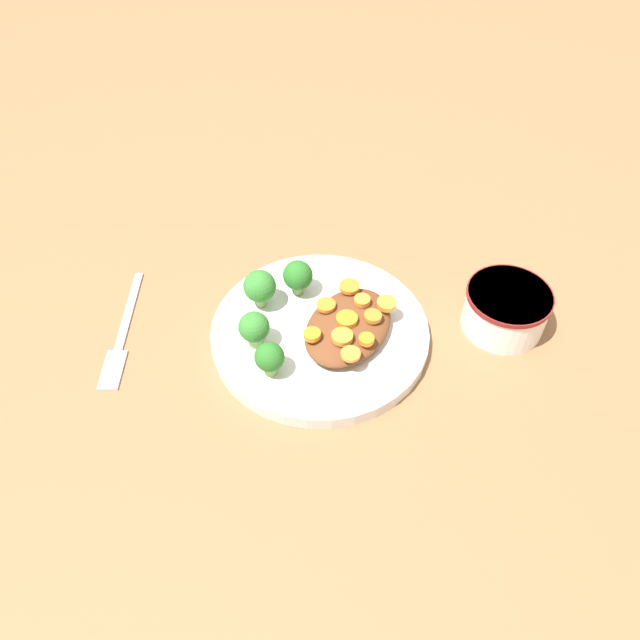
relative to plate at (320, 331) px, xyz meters
name	(u,v)px	position (x,y,z in m)	size (l,w,h in m)	color
ground_plane	(320,337)	(0.00, 0.00, -0.01)	(4.00, 4.00, 0.00)	#8C603D
plate	(320,331)	(0.00, 0.00, 0.00)	(0.27, 0.27, 0.02)	silver
dip_bowl	(506,308)	(0.13, -0.19, 0.02)	(0.10, 0.10, 0.06)	white
stew_mound	(348,326)	(0.01, -0.03, 0.02)	(0.13, 0.09, 0.02)	brown
broccoli_floret_0	(298,276)	(0.04, 0.05, 0.03)	(0.04, 0.04, 0.05)	#759E51
broccoli_floret_1	(261,285)	(0.00, 0.08, 0.04)	(0.04, 0.04, 0.05)	#7FA85B
broccoli_floret_2	(254,328)	(-0.06, 0.06, 0.03)	(0.04, 0.04, 0.05)	#7FA85B
broccoli_floret_3	(270,358)	(-0.09, 0.02, 0.03)	(0.03, 0.03, 0.05)	#759E51
carrot_slice_0	(349,287)	(0.06, -0.01, 0.03)	(0.03, 0.03, 0.01)	orange
carrot_slice_1	(312,335)	(-0.03, -0.01, 0.03)	(0.02, 0.02, 0.01)	orange
carrot_slice_2	(387,304)	(0.05, -0.06, 0.03)	(0.02, 0.02, 0.01)	orange
carrot_slice_3	(342,337)	(-0.02, -0.04, 0.03)	(0.02, 0.02, 0.01)	orange
carrot_slice_4	(329,306)	(0.02, 0.00, 0.03)	(0.02, 0.02, 0.01)	orange
carrot_slice_5	(373,316)	(0.03, -0.06, 0.03)	(0.02, 0.02, 0.01)	orange
carrot_slice_6	(351,354)	(-0.04, -0.06, 0.03)	(0.02, 0.02, 0.00)	orange
carrot_slice_7	(362,300)	(0.04, -0.03, 0.03)	(0.02, 0.02, 0.01)	orange
carrot_slice_8	(347,319)	(0.01, -0.03, 0.03)	(0.03, 0.03, 0.01)	orange
carrot_slice_9	(366,339)	(-0.01, -0.07, 0.03)	(0.02, 0.02, 0.01)	orange
fork	(121,338)	(-0.12, 0.21, -0.01)	(0.18, 0.11, 0.01)	#B9B9B9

